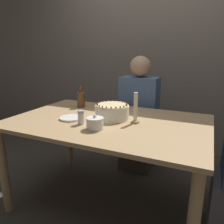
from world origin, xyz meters
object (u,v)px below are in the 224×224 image
object	(u,v)px
candle	(135,111)
cake	(112,112)
sugar_shaker	(81,117)
person_man_blue_shirt	(138,121)
bottle	(81,99)
sugar_bowl	(95,123)

from	to	relation	value
candle	cake	bearing A→B (deg)	171.29
sugar_shaker	person_man_blue_shirt	xyz separation A→B (m)	(0.18, 0.89, -0.27)
sugar_shaker	bottle	bearing A→B (deg)	121.96
cake	bottle	size ratio (longest dim) A/B	1.36
candle	bottle	size ratio (longest dim) A/B	1.17
cake	sugar_shaker	bearing A→B (deg)	-123.74
sugar_shaker	bottle	world-z (taller)	bottle
candle	person_man_blue_shirt	world-z (taller)	person_man_blue_shirt
sugar_shaker	bottle	size ratio (longest dim) A/B	0.53
sugar_bowl	sugar_shaker	size ratio (longest dim) A/B	1.16
bottle	person_man_blue_shirt	distance (m)	0.70
sugar_bowl	cake	bearing A→B (deg)	88.99
cake	bottle	distance (m)	0.49
sugar_shaker	candle	bearing A→B (deg)	28.47
sugar_shaker	candle	distance (m)	0.42
bottle	person_man_blue_shirt	size ratio (longest dim) A/B	0.16
sugar_bowl	bottle	size ratio (longest dim) A/B	0.61
cake	bottle	world-z (taller)	bottle
sugar_bowl	person_man_blue_shirt	size ratio (longest dim) A/B	0.10
person_man_blue_shirt	sugar_bowl	bearing A→B (deg)	88.22
person_man_blue_shirt	cake	bearing A→B (deg)	87.89
sugar_bowl	sugar_shaker	world-z (taller)	sugar_bowl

